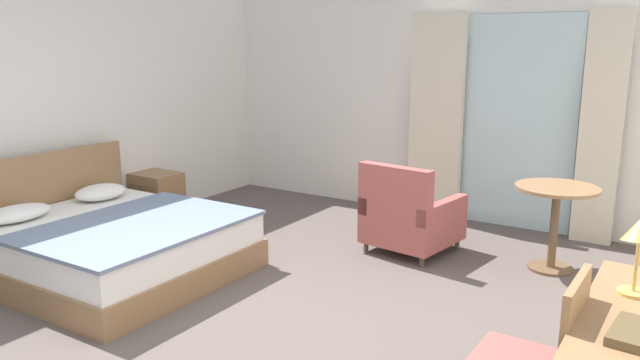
{
  "coord_description": "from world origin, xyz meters",
  "views": [
    {
      "loc": [
        2.53,
        -2.81,
        1.92
      ],
      "look_at": [
        0.25,
        0.75,
        0.97
      ],
      "focal_mm": 34.33,
      "sensor_mm": 36.0,
      "label": 1
    }
  ],
  "objects_px": {
    "nightstand": "(157,196)",
    "bed": "(109,243)",
    "desk_chair": "(541,357)",
    "armchair_by_window": "(409,218)",
    "round_cafe_table": "(556,208)",
    "desk_lamp": "(639,238)",
    "closed_book": "(639,334)"
  },
  "relations": [
    {
      "from": "desk_lamp",
      "to": "armchair_by_window",
      "type": "relative_size",
      "value": 0.48
    },
    {
      "from": "closed_book",
      "to": "round_cafe_table",
      "type": "height_order",
      "value": "closed_book"
    },
    {
      "from": "desk_chair",
      "to": "round_cafe_table",
      "type": "bearing_deg",
      "value": 100.74
    },
    {
      "from": "bed",
      "to": "closed_book",
      "type": "distance_m",
      "value": 4.11
    },
    {
      "from": "closed_book",
      "to": "armchair_by_window",
      "type": "bearing_deg",
      "value": 135.24
    },
    {
      "from": "bed",
      "to": "desk_lamp",
      "type": "relative_size",
      "value": 4.76
    },
    {
      "from": "desk_chair",
      "to": "armchair_by_window",
      "type": "relative_size",
      "value": 1.07
    },
    {
      "from": "bed",
      "to": "desk_chair",
      "type": "bearing_deg",
      "value": -7.8
    },
    {
      "from": "desk_lamp",
      "to": "round_cafe_table",
      "type": "xyz_separation_m",
      "value": [
        -0.81,
        2.31,
        -0.51
      ]
    },
    {
      "from": "desk_lamp",
      "to": "nightstand",
      "type": "bearing_deg",
      "value": 162.34
    },
    {
      "from": "desk_lamp",
      "to": "bed",
      "type": "bearing_deg",
      "value": 177.04
    },
    {
      "from": "armchair_by_window",
      "to": "bed",
      "type": "bearing_deg",
      "value": -136.05
    },
    {
      "from": "armchair_by_window",
      "to": "closed_book",
      "type": "bearing_deg",
      "value": -49.49
    },
    {
      "from": "closed_book",
      "to": "desk_lamp",
      "type": "bearing_deg",
      "value": 103.95
    },
    {
      "from": "bed",
      "to": "desk_lamp",
      "type": "height_order",
      "value": "desk_lamp"
    },
    {
      "from": "round_cafe_table",
      "to": "desk_lamp",
      "type": "bearing_deg",
      "value": -70.67
    },
    {
      "from": "closed_book",
      "to": "round_cafe_table",
      "type": "relative_size",
      "value": 0.41
    },
    {
      "from": "round_cafe_table",
      "to": "closed_book",
      "type": "bearing_deg",
      "value": -72.12
    },
    {
      "from": "closed_book",
      "to": "armchair_by_window",
      "type": "distance_m",
      "value": 3.28
    },
    {
      "from": "desk_chair",
      "to": "bed",
      "type": "bearing_deg",
      "value": 172.2
    },
    {
      "from": "nightstand",
      "to": "bed",
      "type": "bearing_deg",
      "value": -56.78
    },
    {
      "from": "desk_chair",
      "to": "desk_lamp",
      "type": "height_order",
      "value": "desk_lamp"
    },
    {
      "from": "desk_lamp",
      "to": "armchair_by_window",
      "type": "distance_m",
      "value": 2.99
    },
    {
      "from": "desk_chair",
      "to": "nightstand",
      "type": "bearing_deg",
      "value": 157.91
    },
    {
      "from": "bed",
      "to": "desk_lamp",
      "type": "xyz_separation_m",
      "value": [
        3.97,
        -0.21,
        0.8
      ]
    },
    {
      "from": "desk_chair",
      "to": "desk_lamp",
      "type": "xyz_separation_m",
      "value": [
        0.32,
        0.29,
        0.55
      ]
    },
    {
      "from": "desk_lamp",
      "to": "closed_book",
      "type": "bearing_deg",
      "value": -80.77
    },
    {
      "from": "desk_lamp",
      "to": "closed_book",
      "type": "distance_m",
      "value": 0.5
    },
    {
      "from": "armchair_by_window",
      "to": "nightstand",
      "type": "bearing_deg",
      "value": -169.5
    },
    {
      "from": "bed",
      "to": "nightstand",
      "type": "height_order",
      "value": "bed"
    },
    {
      "from": "nightstand",
      "to": "desk_lamp",
      "type": "bearing_deg",
      "value": -17.66
    },
    {
      "from": "closed_book",
      "to": "round_cafe_table",
      "type": "bearing_deg",
      "value": 112.61
    }
  ]
}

